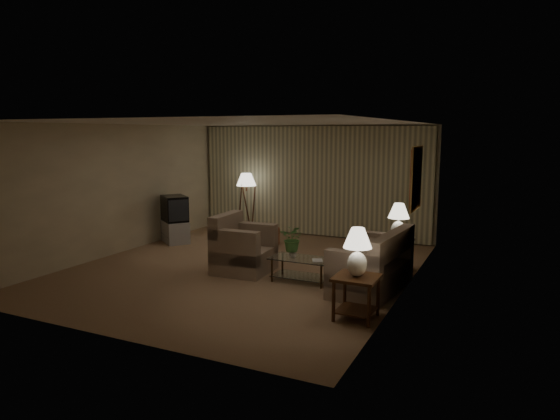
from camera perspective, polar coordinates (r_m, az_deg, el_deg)
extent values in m
plane|color=#977453|center=(9.48, -4.15, -6.65)|extent=(7.00, 7.00, 0.00)
cube|color=beige|center=(12.36, 3.77, 3.37)|extent=(6.00, 0.04, 2.70)
cube|color=beige|center=(10.99, -18.01, 2.27)|extent=(0.04, 7.00, 2.70)
cube|color=beige|center=(8.17, 14.39, 0.26)|extent=(0.04, 7.00, 2.70)
cube|color=white|center=(9.13, -4.35, 9.90)|extent=(6.00, 7.00, 0.04)
cube|color=beige|center=(12.28, 3.63, 3.34)|extent=(5.85, 0.12, 2.65)
cube|color=#BA8941|center=(8.91, 15.32, 3.52)|extent=(0.03, 0.90, 1.10)
cube|color=#B12022|center=(8.92, 15.16, 3.53)|extent=(0.02, 0.80, 1.00)
cube|color=gray|center=(8.31, 10.38, -7.56)|extent=(1.91, 1.21, 0.41)
cube|color=gray|center=(9.20, -4.11, -5.72)|extent=(1.08, 1.03, 0.44)
cube|color=#35180E|center=(6.92, 8.76, -7.65)|extent=(0.58, 0.58, 0.04)
cube|color=#35180E|center=(7.06, 8.67, -11.23)|extent=(0.50, 0.50, 0.02)
cylinder|color=#35180E|center=(6.86, 6.14, -10.37)|extent=(0.05, 0.05, 0.56)
cylinder|color=#35180E|center=(7.30, 7.40, -9.21)|extent=(0.05, 0.05, 0.56)
cylinder|color=#35180E|center=(6.73, 10.11, -10.86)|extent=(0.05, 0.05, 0.56)
cylinder|color=#35180E|center=(7.17, 11.14, -9.63)|extent=(0.05, 0.05, 0.56)
cube|color=#35180E|center=(9.37, 13.31, -3.40)|extent=(0.56, 0.47, 0.04)
cube|color=#35180E|center=(9.47, 13.21, -6.12)|extent=(0.47, 0.40, 0.02)
cylinder|color=#35180E|center=(9.31, 11.62, -5.32)|extent=(0.05, 0.05, 0.56)
cylinder|color=#35180E|center=(9.66, 12.14, -4.82)|extent=(0.05, 0.05, 0.56)
cylinder|color=#35180E|center=(9.22, 14.40, -5.56)|extent=(0.05, 0.05, 0.56)
cylinder|color=#35180E|center=(9.57, 14.82, -5.05)|extent=(0.05, 0.05, 0.56)
ellipsoid|color=white|center=(6.87, 8.80, -6.13)|extent=(0.27, 0.27, 0.34)
cylinder|color=white|center=(6.82, 8.84, -4.43)|extent=(0.03, 0.03, 0.08)
cone|color=beige|center=(6.78, 8.87, -3.15)|extent=(0.39, 0.39, 0.27)
ellipsoid|color=white|center=(9.33, 13.35, -2.27)|extent=(0.27, 0.27, 0.34)
cylinder|color=white|center=(9.29, 13.40, -1.02)|extent=(0.03, 0.03, 0.08)
cone|color=beige|center=(9.27, 13.43, -0.08)|extent=(0.39, 0.39, 0.27)
cube|color=silver|center=(8.54, 2.41, -5.56)|extent=(1.03, 0.56, 0.02)
cube|color=silver|center=(8.62, 2.40, -7.54)|extent=(0.96, 0.49, 0.01)
cylinder|color=#3B2B17|center=(8.58, -0.93, -6.91)|extent=(0.04, 0.04, 0.40)
cylinder|color=#3B2B17|center=(8.95, 0.28, -6.24)|extent=(0.04, 0.04, 0.40)
cylinder|color=#3B2B17|center=(8.24, 4.72, -7.61)|extent=(0.04, 0.04, 0.40)
cylinder|color=#3B2B17|center=(8.63, 5.71, -6.87)|extent=(0.04, 0.04, 0.40)
cube|color=#9D9D9F|center=(11.84, -11.89, -2.42)|extent=(1.25, 1.25, 0.50)
cube|color=black|center=(11.75, -11.97, 0.17)|extent=(1.16, 1.15, 0.59)
cylinder|color=#35180E|center=(12.44, -3.87, 2.69)|extent=(0.04, 0.04, 0.22)
cone|color=beige|center=(12.42, -3.88, 3.50)|extent=(0.50, 0.50, 0.31)
cylinder|color=#AA5C39|center=(11.45, -1.42, -2.96)|extent=(0.73, 0.73, 0.37)
imported|color=white|center=(8.57, 1.49, -4.96)|extent=(0.17, 0.17, 0.14)
imported|color=#457F38|center=(8.51, 1.50, -3.02)|extent=(0.42, 0.37, 0.46)
imported|color=olive|center=(8.35, 3.73, -5.78)|extent=(0.25, 0.28, 0.02)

